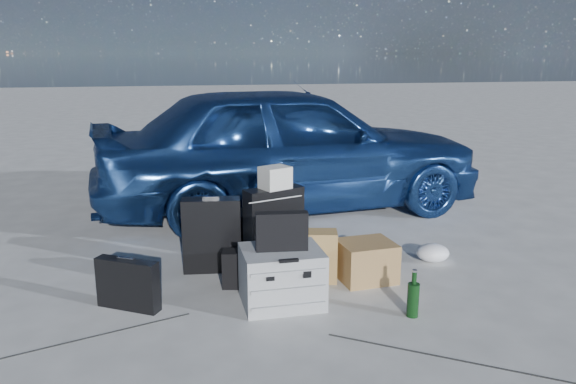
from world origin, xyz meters
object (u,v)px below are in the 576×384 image
at_px(car, 289,147).
at_px(suitcase_right, 274,222).
at_px(suitcase_left, 212,235).
at_px(duffel_bag, 264,227).
at_px(pelican_case, 282,276).
at_px(briefcase, 128,284).
at_px(cardboard_box, 366,261).
at_px(green_bottle, 413,294).

relative_size(car, suitcase_right, 6.93).
height_order(suitcase_left, duffel_bag, suitcase_left).
xyz_separation_m(car, duffel_bag, (-0.51, -1.16, -0.59)).
bearing_deg(pelican_case, suitcase_right, 81.70).
height_order(pelican_case, duffel_bag, pelican_case).
bearing_deg(pelican_case, briefcase, 171.61).
distance_m(pelican_case, duffel_bag, 1.38).
bearing_deg(duffel_bag, briefcase, -144.03).
bearing_deg(car, pelican_case, 160.58).
relative_size(suitcase_right, cardboard_box, 1.48).
xyz_separation_m(pelican_case, duffel_bag, (0.10, 1.38, -0.04)).
xyz_separation_m(pelican_case, suitcase_right, (0.14, 1.02, 0.11)).
bearing_deg(suitcase_right, green_bottle, -81.06).
distance_m(cardboard_box, green_bottle, 0.71).
bearing_deg(cardboard_box, green_bottle, -82.17).
xyz_separation_m(duffel_bag, cardboard_box, (0.67, -1.09, -0.01)).
xyz_separation_m(briefcase, duffel_bag, (1.22, 1.23, -0.01)).
distance_m(car, green_bottle, 3.02).
height_order(car, cardboard_box, car).
bearing_deg(suitcase_left, briefcase, -130.18).
xyz_separation_m(briefcase, cardboard_box, (1.90, 0.14, -0.03)).
height_order(suitcase_left, green_bottle, suitcase_left).
height_order(duffel_bag, cardboard_box, duffel_bag).
height_order(suitcase_left, suitcase_right, suitcase_right).
bearing_deg(duffel_bag, suitcase_left, -141.70).
xyz_separation_m(briefcase, suitcase_left, (0.67, 0.63, 0.13)).
height_order(car, suitcase_left, car).
relative_size(duffel_bag, cardboard_box, 1.60).
relative_size(suitcase_left, suitcase_right, 0.99).
bearing_deg(green_bottle, briefcase, 164.18).
distance_m(duffel_bag, green_bottle, 1.95).
height_order(car, green_bottle, car).
bearing_deg(cardboard_box, pelican_case, -159.33).
bearing_deg(cardboard_box, suitcase_left, 158.49).
relative_size(briefcase, green_bottle, 1.43).
bearing_deg(suitcase_left, car, 65.75).
distance_m(car, duffel_bag, 1.39).
height_order(suitcase_left, cardboard_box, suitcase_left).
bearing_deg(duffel_bag, car, 57.26).
height_order(duffel_bag, green_bottle, duffel_bag).
height_order(briefcase, cardboard_box, briefcase).
distance_m(briefcase, suitcase_right, 1.53).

